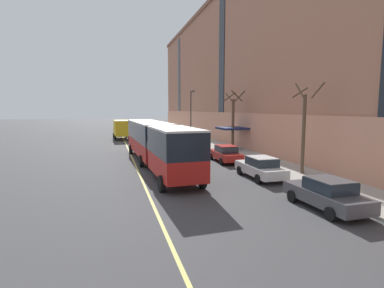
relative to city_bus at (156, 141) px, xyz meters
name	(u,v)px	position (x,y,z in m)	size (l,w,h in m)	color
ground_plane	(163,162)	(0.94, 1.83, -2.13)	(260.00, 260.00, 0.00)	#424244
sidewalk	(238,153)	(9.77, 4.83, -2.05)	(4.24, 160.00, 0.15)	#ADA89E
apartment_facade	(324,48)	(17.87, 1.83, 8.98)	(15.20, 110.00, 22.26)	#B2755B
city_bus	(156,141)	(0.00, 0.00, 0.00)	(3.68, 19.18, 3.68)	red
parked_car_red_0	(225,154)	(6.49, 0.19, -1.35)	(2.06, 4.76, 1.56)	#B21E19
parked_car_black_1	(189,139)	(6.56, 13.85, -1.35)	(2.12, 4.67, 1.56)	black
parked_car_navy_2	(173,133)	(6.48, 23.91, -1.35)	(2.01, 4.38, 1.56)	navy
parked_car_white_3	(260,167)	(6.43, -6.63, -1.35)	(2.01, 4.68, 1.56)	silver
parked_car_silver_5	(161,129)	(6.34, 35.49, -1.35)	(1.97, 4.30, 1.56)	#B7B7BC
parked_car_darkgray_6	(327,194)	(6.38, -13.41, -1.35)	(2.10, 4.55, 1.56)	#4C4C51
box_truck	(121,129)	(-2.04, 23.75, -0.38)	(2.59, 6.97, 3.09)	gold
street_tree_near_corner	(304,128)	(9.95, -6.48, 1.37)	(1.80, 1.87, 6.62)	brown
street_tree_mid_block	(233,119)	(9.94, 6.63, 1.59)	(2.13, 2.05, 6.81)	brown
street_lamp	(191,110)	(8.25, 18.90, 2.56)	(0.36, 1.48, 7.49)	#2D2D30
lane_centerline	(132,158)	(-1.70, 4.83, -2.13)	(0.16, 140.00, 0.01)	#E0D66B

